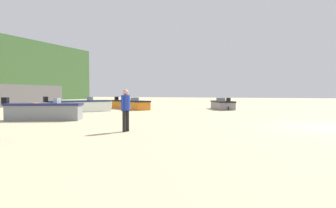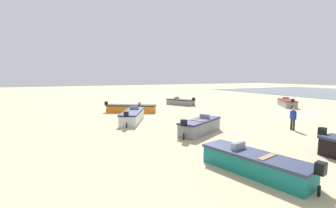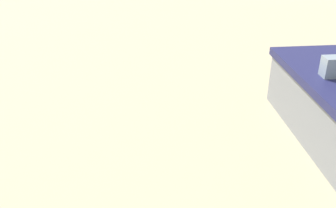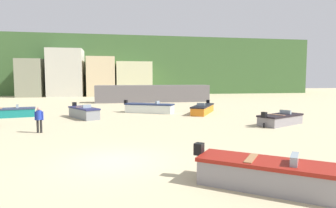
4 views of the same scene
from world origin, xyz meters
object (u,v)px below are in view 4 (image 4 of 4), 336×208
boat_white_5 (149,108)px  beach_walker_distant (39,118)px  boat_orange_4 (203,109)px  boat_grey_2 (84,113)px  boat_teal_0 (8,113)px  boat_grey_1 (280,119)px  boat_grey_3 (268,174)px

boat_white_5 → beach_walker_distant: bearing=-13.2°
boat_orange_4 → boat_grey_2: bearing=36.6°
boat_orange_4 → beach_walker_distant: size_ratio=3.20×
boat_teal_0 → boat_grey_2: size_ratio=1.17×
boat_grey_1 → boat_white_5: (-8.48, 9.33, 0.07)m
boat_teal_0 → boat_orange_4: (17.66, -0.34, -0.00)m
boat_teal_0 → boat_grey_1: size_ratio=1.16×
boat_grey_2 → boat_teal_0: bearing=-43.2°
boat_grey_2 → beach_walker_distant: 6.86m
boat_grey_2 → boat_grey_3: bearing=83.5°
boat_grey_2 → boat_orange_4: (11.08, 1.43, -0.06)m
boat_teal_0 → boat_grey_3: bearing=22.1°
boat_orange_4 → boat_white_5: (-5.07, 1.44, 0.05)m
boat_grey_3 → beach_walker_distant: beach_walker_distant is taller
boat_orange_4 → beach_walker_distant: beach_walker_distant is taller
boat_grey_1 → boat_orange_4: size_ratio=0.79×
boat_grey_3 → beach_walker_distant: bearing=-103.1°
boat_grey_3 → boat_orange_4: boat_grey_3 is taller
boat_white_5 → beach_walker_distant: size_ratio=3.04×
boat_teal_0 → boat_grey_1: (21.07, -8.23, -0.02)m
boat_grey_3 → boat_orange_4: size_ratio=0.82×
boat_teal_0 → boat_grey_2: boat_grey_2 is taller
boat_grey_1 → beach_walker_distant: 16.59m
boat_grey_1 → beach_walker_distant: (-16.58, -0.06, 0.55)m
boat_teal_0 → boat_white_5: 12.63m
boat_grey_1 → boat_grey_2: (-14.49, 6.46, 0.08)m
boat_grey_3 → boat_grey_1: bearing=-175.6°
boat_grey_3 → boat_teal_0: bearing=-107.4°
boat_grey_2 → boat_white_5: (6.01, 2.87, -0.01)m
boat_teal_0 → boat_white_5: (12.58, 1.10, 0.04)m
boat_grey_2 → beach_walker_distant: beach_walker_distant is taller
boat_grey_2 → boat_orange_4: bearing=159.2°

